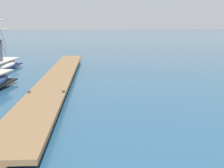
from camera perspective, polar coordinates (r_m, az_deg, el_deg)
The scene contains 1 object.
floating_dock at distance 18.76m, azimuth -10.29°, elevation 1.37°, with size 3.15×23.82×0.53m.
Camera 1 is at (-2.90, -1.34, 3.60)m, focal length 47.43 mm.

